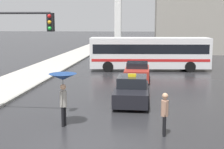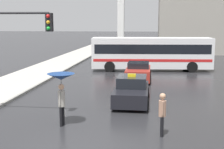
{
  "view_description": "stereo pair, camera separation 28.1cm",
  "coord_description": "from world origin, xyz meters",
  "px_view_note": "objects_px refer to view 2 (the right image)",
  "views": [
    {
      "loc": [
        2.47,
        -10.08,
        4.38
      ],
      "look_at": [
        0.52,
        7.73,
        1.4
      ],
      "focal_mm": 50.0,
      "sensor_mm": 36.0,
      "label": 1
    },
    {
      "loc": [
        2.75,
        -10.04,
        4.38
      ],
      "look_at": [
        0.52,
        7.73,
        1.4
      ],
      "focal_mm": 50.0,
      "sensor_mm": 36.0,
      "label": 2
    }
  ],
  "objects_px": {
    "sedan_red": "(138,72)",
    "traffic_light": "(3,40)",
    "city_bus": "(151,52)",
    "taxi": "(132,91)",
    "pedestrian_with_umbrella": "(61,83)",
    "pedestrian_man": "(162,111)"
  },
  "relations": [
    {
      "from": "sedan_red",
      "to": "traffic_light",
      "type": "bearing_deg",
      "value": 61.15
    },
    {
      "from": "pedestrian_man",
      "to": "traffic_light",
      "type": "relative_size",
      "value": 0.34
    },
    {
      "from": "taxi",
      "to": "city_bus",
      "type": "distance_m",
      "value": 12.34
    },
    {
      "from": "pedestrian_man",
      "to": "city_bus",
      "type": "bearing_deg",
      "value": -179.86
    },
    {
      "from": "city_bus",
      "to": "pedestrian_man",
      "type": "xyz_separation_m",
      "value": [
        0.45,
        -17.27,
        -0.68
      ]
    },
    {
      "from": "sedan_red",
      "to": "city_bus",
      "type": "distance_m",
      "value": 5.62
    },
    {
      "from": "sedan_red",
      "to": "traffic_light",
      "type": "distance_m",
      "value": 12.15
    },
    {
      "from": "taxi",
      "to": "sedan_red",
      "type": "relative_size",
      "value": 1.03
    },
    {
      "from": "city_bus",
      "to": "taxi",
      "type": "bearing_deg",
      "value": 170.17
    },
    {
      "from": "taxi",
      "to": "traffic_light",
      "type": "height_order",
      "value": "traffic_light"
    },
    {
      "from": "taxi",
      "to": "pedestrian_with_umbrella",
      "type": "relative_size",
      "value": 1.83
    },
    {
      "from": "sedan_red",
      "to": "traffic_light",
      "type": "relative_size",
      "value": 0.79
    },
    {
      "from": "pedestrian_man",
      "to": "traffic_light",
      "type": "bearing_deg",
      "value": -103.37
    },
    {
      "from": "city_bus",
      "to": "pedestrian_man",
      "type": "bearing_deg",
      "value": 176.55
    },
    {
      "from": "taxi",
      "to": "pedestrian_with_umbrella",
      "type": "height_order",
      "value": "pedestrian_with_umbrella"
    },
    {
      "from": "sedan_red",
      "to": "pedestrian_with_umbrella",
      "type": "relative_size",
      "value": 1.77
    },
    {
      "from": "taxi",
      "to": "sedan_red",
      "type": "xyz_separation_m",
      "value": [
        0.08,
        6.82,
        -0.01
      ]
    },
    {
      "from": "taxi",
      "to": "pedestrian_man",
      "type": "relative_size",
      "value": 2.43
    },
    {
      "from": "pedestrian_man",
      "to": "traffic_light",
      "type": "distance_m",
      "value": 7.71
    },
    {
      "from": "pedestrian_with_umbrella",
      "to": "taxi",
      "type": "bearing_deg",
      "value": -23.19
    },
    {
      "from": "taxi",
      "to": "pedestrian_with_umbrella",
      "type": "bearing_deg",
      "value": 57.82
    },
    {
      "from": "sedan_red",
      "to": "city_bus",
      "type": "bearing_deg",
      "value": -100.05
    }
  ]
}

